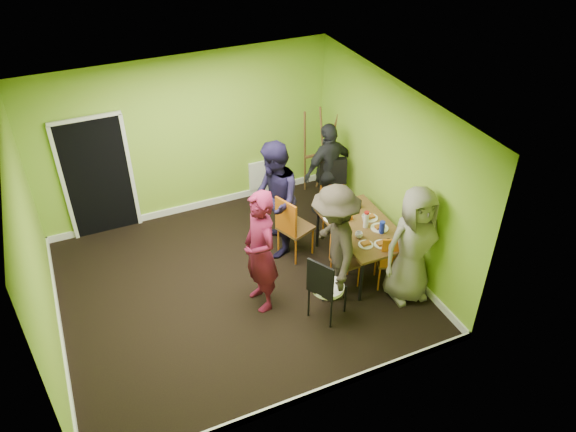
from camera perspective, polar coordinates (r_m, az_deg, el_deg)
name	(u,v)px	position (r m, az deg, el deg)	size (l,w,h in m)	color
ground	(237,286)	(8.46, -5.22, -7.10)	(5.00, 5.00, 0.00)	black
room_walls	(230,232)	(7.86, -5.86, -1.61)	(5.04, 4.54, 2.82)	#8FBD30
dining_table	(362,229)	(8.43, 7.57, -1.32)	(0.90, 1.50, 0.75)	black
chair_left_far	(292,225)	(8.59, 0.36, -0.88)	(0.59, 0.58, 1.09)	orange
chair_left_near	(341,259)	(8.18, 5.44, -4.40)	(0.36, 0.36, 0.86)	orange
chair_back_end	(333,178)	(9.44, 4.58, 3.86)	(0.60, 0.65, 1.11)	orange
chair_front_end	(392,258)	(8.21, 10.49, -4.22)	(0.51, 0.51, 0.95)	orange
chair_bentwood	(325,286)	(7.59, 3.79, -7.09)	(0.56, 0.55, 1.04)	black
easel	(319,153)	(9.96, 3.14, 6.41)	(0.72, 0.67, 1.79)	brown
plate_near_left	(332,218)	(8.52, 4.48, -0.18)	(0.27, 0.27, 0.01)	white
plate_near_right	(366,245)	(8.04, 7.90, -2.90)	(0.22, 0.22, 0.01)	white
plate_far_back	(348,206)	(8.79, 6.13, 0.98)	(0.24, 0.24, 0.01)	white
plate_far_front	(381,244)	(8.08, 9.48, -2.87)	(0.22, 0.22, 0.01)	white
plate_wall_back	(370,218)	(8.58, 8.34, -0.19)	(0.24, 0.24, 0.01)	white
plate_wall_front	(379,228)	(8.39, 9.27, -1.21)	(0.26, 0.26, 0.01)	white
thermos	(366,220)	(8.32, 7.94, -0.43)	(0.08, 0.08, 0.24)	white
blue_bottle	(382,227)	(8.25, 9.53, -1.14)	(0.08, 0.08, 0.19)	#1829B6
orange_bottle	(352,218)	(8.50, 6.48, -0.16)	(0.04, 0.04, 0.07)	orange
glass_mid	(348,218)	(8.47, 6.11, -0.18)	(0.07, 0.07, 0.09)	black
glass_back	(359,205)	(8.76, 7.24, 1.10)	(0.07, 0.07, 0.10)	black
glass_front	(388,242)	(8.06, 10.16, -2.64)	(0.06, 0.06, 0.10)	black
cup_a	(359,235)	(8.15, 7.21, -1.92)	(0.11, 0.11, 0.09)	white
cup_b	(365,218)	(8.48, 7.85, -0.22)	(0.11, 0.11, 0.10)	white
person_standing	(260,252)	(7.57, -2.83, -3.67)	(0.68, 0.44, 1.85)	maroon
person_left_far	(274,200)	(8.54, -1.42, 1.63)	(0.92, 0.72, 1.90)	#1A1535
person_left_near	(334,244)	(7.75, 4.73, -2.87)	(1.18, 0.68, 1.82)	#2A251C
person_back_end	(329,170)	(9.51, 4.14, 4.68)	(1.00, 0.42, 1.71)	black
person_front_end	(413,245)	(7.90, 12.62, -2.93)	(0.88, 0.58, 1.81)	gray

